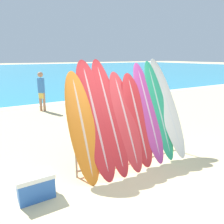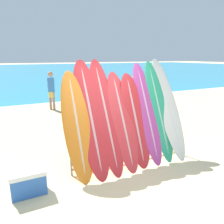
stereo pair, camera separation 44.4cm
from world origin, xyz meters
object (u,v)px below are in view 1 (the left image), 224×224
(surfboard_slot_1, at_px, (95,118))
(surfboard_slot_4, at_px, (137,119))
(surfboard_slot_5, at_px, (148,112))
(person_near_water, at_px, (41,90))
(surfboard_slot_3, at_px, (126,120))
(cooler_box, at_px, (36,186))
(surfboard_rack, at_px, (131,140))
(surfboard_slot_6, at_px, (159,109))
(surfboard_slot_0, at_px, (82,126))
(person_mid_beach, at_px, (128,96))
(surfboard_slot_2, at_px, (110,115))
(surfboard_slot_7, at_px, (167,106))

(surfboard_slot_1, xyz_separation_m, surfboard_slot_4, (0.98, -0.08, -0.15))
(surfboard_slot_5, height_order, person_near_water, surfboard_slot_5)
(surfboard_slot_3, relative_size, surfboard_slot_5, 0.92)
(person_near_water, relative_size, cooler_box, 2.84)
(surfboard_rack, bearing_deg, cooler_box, -173.10)
(surfboard_slot_4, distance_m, person_near_water, 5.86)
(surfboard_slot_3, bearing_deg, person_near_water, 93.40)
(surfboard_slot_4, relative_size, surfboard_slot_6, 0.89)
(surfboard_slot_0, distance_m, surfboard_slot_1, 0.34)
(surfboard_slot_1, height_order, person_mid_beach, surfboard_slot_1)
(cooler_box, bearing_deg, person_near_water, 75.08)
(surfboard_slot_2, relative_size, surfboard_slot_3, 1.13)
(surfboard_slot_4, bearing_deg, surfboard_slot_6, 4.98)
(surfboard_slot_2, height_order, surfboard_slot_5, surfboard_slot_2)
(surfboard_slot_1, xyz_separation_m, cooler_box, (-1.29, -0.33, -0.91))
(surfboard_slot_6, xyz_separation_m, cooler_box, (-2.94, -0.30, -0.89))
(person_near_water, bearing_deg, surfboard_slot_0, 127.72)
(surfboard_slot_0, distance_m, surfboard_slot_2, 0.66)
(surfboard_slot_2, distance_m, surfboard_slot_7, 1.61)
(surfboard_slot_0, bearing_deg, surfboard_slot_7, 1.83)
(surfboard_slot_1, relative_size, cooler_box, 3.81)
(surfboard_slot_4, bearing_deg, surfboard_rack, 176.25)
(surfboard_slot_3, height_order, cooler_box, surfboard_slot_3)
(person_near_water, distance_m, cooler_box, 6.32)
(surfboard_slot_5, xyz_separation_m, person_mid_beach, (1.33, 2.69, -0.18))
(surfboard_slot_1, distance_m, surfboard_slot_6, 1.65)
(surfboard_slot_0, bearing_deg, surfboard_slot_5, 1.42)
(surfboard_slot_5, bearing_deg, surfboard_slot_2, 177.94)
(surfboard_slot_2, bearing_deg, surfboard_slot_6, -1.21)
(surfboard_rack, distance_m, surfboard_slot_7, 1.28)
(surfboard_slot_5, relative_size, surfboard_slot_7, 0.96)
(surfboard_slot_0, xyz_separation_m, surfboard_slot_7, (2.26, 0.07, 0.11))
(surfboard_slot_0, bearing_deg, surfboard_rack, 0.04)
(surfboard_slot_1, bearing_deg, surfboard_slot_3, -6.59)
(surfboard_slot_0, height_order, cooler_box, surfboard_slot_0)
(surfboard_rack, xyz_separation_m, cooler_box, (-2.11, -0.26, -0.30))
(surfboard_slot_1, distance_m, surfboard_slot_7, 1.94)
(surfboard_slot_2, xyz_separation_m, person_near_water, (-0.00, 5.74, -0.22))
(person_mid_beach, bearing_deg, surfboard_slot_6, 160.96)
(surfboard_slot_3, xyz_separation_m, person_near_water, (-0.35, 5.82, -0.08))
(surfboard_rack, height_order, surfboard_slot_6, surfboard_slot_6)
(surfboard_slot_3, distance_m, surfboard_slot_4, 0.31)
(surfboard_slot_6, height_order, cooler_box, surfboard_slot_6)
(surfboard_slot_1, bearing_deg, cooler_box, -165.64)
(surfboard_slot_5, bearing_deg, surfboard_slot_6, 1.39)
(surfboard_slot_1, height_order, cooler_box, surfboard_slot_1)
(surfboard_slot_3, bearing_deg, surfboard_slot_0, 179.81)
(surfboard_rack, relative_size, surfboard_slot_3, 1.31)
(surfboard_slot_0, height_order, surfboard_slot_4, surfboard_slot_0)
(surfboard_slot_0, relative_size, surfboard_slot_3, 1.02)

